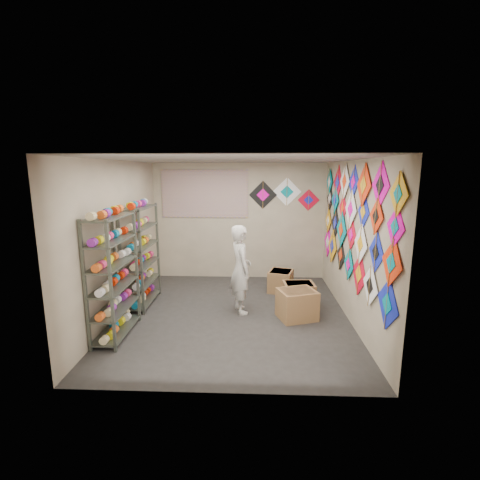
{
  "coord_description": "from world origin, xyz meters",
  "views": [
    {
      "loc": [
        0.35,
        -5.83,
        2.53
      ],
      "look_at": [
        0.1,
        0.3,
        1.3
      ],
      "focal_mm": 26.0,
      "sensor_mm": 36.0,
      "label": 1
    }
  ],
  "objects_px": {
    "carton_a": "(297,304)",
    "shelf_rack_back": "(141,256)",
    "carton_c": "(281,281)",
    "shopkeeper": "(241,269)",
    "carton_b": "(299,295)",
    "shelf_rack_front": "(113,276)"
  },
  "relations": [
    {
      "from": "carton_a",
      "to": "shelf_rack_back",
      "type": "bearing_deg",
      "value": 150.36
    },
    {
      "from": "carton_b",
      "to": "carton_c",
      "type": "relative_size",
      "value": 1.09
    },
    {
      "from": "shelf_rack_back",
      "to": "carton_c",
      "type": "height_order",
      "value": "shelf_rack_back"
    },
    {
      "from": "carton_a",
      "to": "carton_c",
      "type": "height_order",
      "value": "carton_a"
    },
    {
      "from": "shelf_rack_back",
      "to": "carton_b",
      "type": "xyz_separation_m",
      "value": [
        2.98,
        -0.03,
        -0.72
      ]
    },
    {
      "from": "carton_a",
      "to": "carton_c",
      "type": "relative_size",
      "value": 1.19
    },
    {
      "from": "shelf_rack_back",
      "to": "carton_c",
      "type": "xyz_separation_m",
      "value": [
        2.7,
        0.81,
        -0.73
      ]
    },
    {
      "from": "shopkeeper",
      "to": "carton_c",
      "type": "distance_m",
      "value": 1.49
    },
    {
      "from": "shelf_rack_back",
      "to": "shopkeeper",
      "type": "xyz_separation_m",
      "value": [
        1.9,
        -0.3,
        -0.15
      ]
    },
    {
      "from": "carton_b",
      "to": "shelf_rack_back",
      "type": "bearing_deg",
      "value": 175.02
    },
    {
      "from": "carton_a",
      "to": "carton_c",
      "type": "distance_m",
      "value": 1.39
    },
    {
      "from": "carton_a",
      "to": "carton_b",
      "type": "relative_size",
      "value": 1.09
    },
    {
      "from": "shopkeeper",
      "to": "carton_a",
      "type": "height_order",
      "value": "shopkeeper"
    },
    {
      "from": "shelf_rack_back",
      "to": "carton_a",
      "type": "height_order",
      "value": "shelf_rack_back"
    },
    {
      "from": "shelf_rack_front",
      "to": "shelf_rack_back",
      "type": "relative_size",
      "value": 1.0
    },
    {
      "from": "shopkeeper",
      "to": "carton_a",
      "type": "bearing_deg",
      "value": -124.83
    },
    {
      "from": "shelf_rack_back",
      "to": "shopkeeper",
      "type": "relative_size",
      "value": 1.19
    },
    {
      "from": "shelf_rack_back",
      "to": "carton_b",
      "type": "distance_m",
      "value": 3.07
    },
    {
      "from": "shopkeeper",
      "to": "carton_c",
      "type": "relative_size",
      "value": 3.11
    },
    {
      "from": "shelf_rack_back",
      "to": "carton_b",
      "type": "relative_size",
      "value": 3.39
    },
    {
      "from": "carton_c",
      "to": "carton_b",
      "type": "bearing_deg",
      "value": -55.93
    },
    {
      "from": "shopkeeper",
      "to": "carton_b",
      "type": "xyz_separation_m",
      "value": [
        1.09,
        0.27,
        -0.57
      ]
    }
  ]
}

